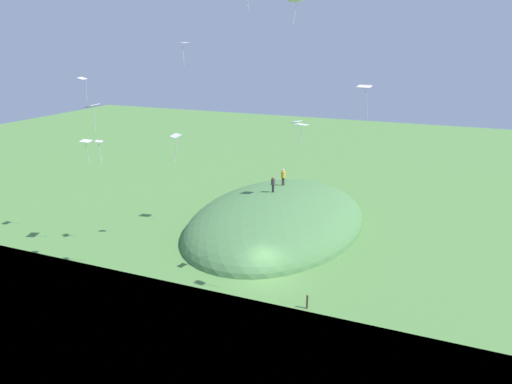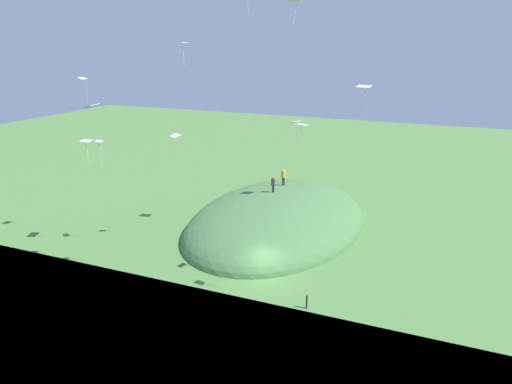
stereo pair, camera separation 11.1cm
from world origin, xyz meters
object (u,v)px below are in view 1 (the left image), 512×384
at_px(kite_9, 184,44).
at_px(kite_2, 86,142).
at_px(person_near_shore, 273,183).
at_px(kite_3, 99,143).
at_px(mooring_post, 307,302).
at_px(person_with_child, 283,175).
at_px(kite_8, 302,125).
at_px(kite_0, 91,107).
at_px(kite_4, 296,124).
at_px(kite_1, 175,138).
at_px(kite_5, 83,80).
at_px(kite_10, 365,89).
at_px(kite_6, 295,2).

bearing_deg(kite_9, kite_2, 99.82).
bearing_deg(person_near_shore, kite_9, -119.47).
relative_size(kite_3, mooring_post, 1.76).
distance_m(person_near_shore, kite_3, 17.91).
distance_m(person_with_child, kite_8, 7.27).
bearing_deg(kite_3, person_with_child, -25.68).
distance_m(kite_0, kite_4, 14.09).
relative_size(kite_0, kite_2, 0.86).
bearing_deg(kite_2, kite_1, -113.64).
xyz_separation_m(kite_2, kite_4, (0.01, -18.56, 2.75)).
xyz_separation_m(kite_9, mooring_post, (-4.62, -11.71, -16.79)).
relative_size(person_with_child, kite_4, 0.91).
relative_size(person_near_shore, kite_4, 0.82).
bearing_deg(kite_8, kite_3, 142.01).
relative_size(kite_0, kite_5, 0.84).
height_order(kite_9, mooring_post, kite_9).
bearing_deg(kite_5, kite_3, -132.03).
bearing_deg(kite_10, person_with_child, 33.53).
xyz_separation_m(kite_3, kite_6, (12.18, -11.18, 10.45)).
bearing_deg(kite_2, kite_6, -58.74).
xyz_separation_m(kite_2, kite_10, (-1.96, -23.43, 5.44)).
bearing_deg(kite_6, kite_3, 137.43).
height_order(kite_10, mooring_post, kite_10).
bearing_deg(kite_4, kite_1, 130.25).
bearing_deg(kite_1, kite_4, -49.75).
bearing_deg(mooring_post, kite_2, 81.54).
distance_m(kite_1, kite_10, 12.13).
distance_m(person_near_shore, kite_5, 19.70).
height_order(person_with_child, kite_10, kite_10).
distance_m(kite_8, kite_10, 16.46).
bearing_deg(kite_9, kite_10, -103.65).
xyz_separation_m(kite_0, kite_9, (6.81, -3.42, 4.06)).
distance_m(person_with_child, kite_3, 20.46).
xyz_separation_m(kite_6, kite_10, (-11.16, -8.28, -5.78)).
relative_size(person_near_shore, kite_5, 0.73).
bearing_deg(mooring_post, kite_3, 89.69).
relative_size(person_with_child, kite_8, 1.10).
height_order(kite_0, kite_6, kite_6).
height_order(kite_3, kite_10, kite_10).
height_order(kite_0, kite_4, kite_0).
bearing_deg(kite_1, person_near_shore, -0.84).
bearing_deg(person_with_child, mooring_post, -104.63).
relative_size(person_near_shore, kite_1, 0.84).
relative_size(kite_2, kite_5, 0.97).
bearing_deg(kite_6, kite_5, 114.96).
relative_size(kite_1, kite_4, 0.97).
bearing_deg(kite_6, person_near_shore, 48.24).
xyz_separation_m(kite_2, kite_6, (9.19, -15.14, 11.23)).
bearing_deg(kite_0, person_with_child, -19.10).
relative_size(kite_2, kite_6, 1.05).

